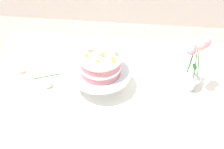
{
  "coord_description": "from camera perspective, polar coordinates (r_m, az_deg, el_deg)",
  "views": [
    {
      "loc": [
        0.08,
        -1.13,
        1.85
      ],
      "look_at": [
        -0.04,
        0.01,
        0.86
      ],
      "focal_mm": 52.15,
      "sensor_mm": 36.0,
      "label": 1
    }
  ],
  "objects": [
    {
      "name": "dining_table",
      "position": [
        1.64,
        1.21,
        -6.58
      ],
      "size": [
        1.4,
        1.0,
        0.74
      ],
      "color": "white",
      "rests_on": "ground"
    },
    {
      "name": "linen_napkin",
      "position": [
        1.63,
        -1.9,
        -2.27
      ],
      "size": [
        0.39,
        0.39,
        0.0
      ],
      "primitive_type": "cube",
      "rotation": [
        0.0,
        0.0,
        -0.24
      ],
      "color": "white",
      "rests_on": "dining_table"
    },
    {
      "name": "cake_stand",
      "position": [
        1.57,
        -1.97,
        -0.09
      ],
      "size": [
        0.29,
        0.29,
        0.1
      ],
      "color": "silver",
      "rests_on": "linen_napkin"
    },
    {
      "name": "layer_cake",
      "position": [
        1.53,
        -2.02,
        1.88
      ],
      "size": [
        0.2,
        0.2,
        0.11
      ],
      "color": "#CC7A84",
      "rests_on": "cake_stand"
    },
    {
      "name": "flower_vase",
      "position": [
        1.59,
        14.01,
        1.3
      ],
      "size": [
        0.11,
        0.12,
        0.32
      ],
      "color": "silver",
      "rests_on": "dining_table"
    },
    {
      "name": "fallen_rose",
      "position": [
        1.65,
        -11.21,
        -1.46
      ],
      "size": [
        0.13,
        0.13,
        0.05
      ],
      "color": "#2D6028",
      "rests_on": "dining_table"
    },
    {
      "name": "loose_petal_0",
      "position": [
        1.77,
        -15.31,
        0.3
      ],
      "size": [
        0.05,
        0.05,
        0.0
      ],
      "primitive_type": "ellipsoid",
      "rotation": [
        0.0,
        0.0,
        3.85
      ],
      "color": "#E56B51",
      "rests_on": "dining_table"
    }
  ]
}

